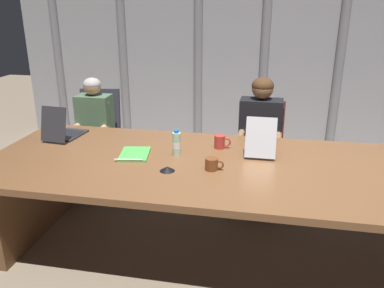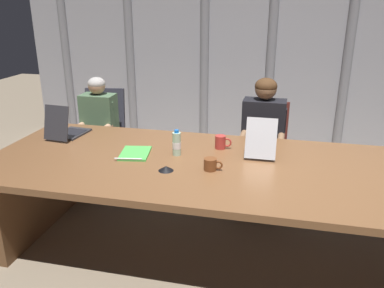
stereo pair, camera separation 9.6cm
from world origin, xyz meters
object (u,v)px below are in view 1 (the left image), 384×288
person_left_end (92,128)px  laptop_left_end (64,131)px  coffee_mug_near (220,142)px  laptop_left_mid (261,144)px  person_left_mid (260,133)px  water_bottle_primary (177,144)px  conference_mic_middle (167,169)px  office_chair_left_end (99,147)px  office_chair_left_mid (260,160)px  spiral_notepad (135,154)px  coffee_mug_far (212,164)px

person_left_end → laptop_left_end: bearing=1.8°
coffee_mug_near → laptop_left_end: bearing=-179.7°
laptop_left_mid → person_left_mid: 0.63m
water_bottle_primary → conference_mic_middle: size_ratio=1.87×
conference_mic_middle → office_chair_left_end: bearing=130.6°
person_left_mid → person_left_end: bearing=-88.3°
office_chair_left_mid → water_bottle_primary: (-0.64, -0.99, 0.49)m
conference_mic_middle → spiral_notepad: bearing=143.0°
person_left_mid → laptop_left_end: bearing=-68.6°
laptop_left_mid → water_bottle_primary: (-0.64, -0.22, 0.03)m
office_chair_left_end → conference_mic_middle: size_ratio=8.97×
office_chair_left_end → conference_mic_middle: 1.76m
laptop_left_mid → spiral_notepad: 1.01m
coffee_mug_far → office_chair_left_mid: bearing=75.2°
water_bottle_primary → spiral_notepad: (-0.32, -0.07, -0.08)m
laptop_left_end → laptop_left_mid: laptop_left_mid is taller
office_chair_left_end → person_left_mid: person_left_mid is taller
office_chair_left_mid → laptop_left_end: bearing=-63.2°
office_chair_left_end → water_bottle_primary: size_ratio=4.80×
person_left_end → spiral_notepad: size_ratio=3.42×
laptop_left_mid → person_left_mid: size_ratio=0.37×
laptop_left_end → spiral_notepad: size_ratio=1.23×
office_chair_left_end → person_left_end: bearing=-4.0°
laptop_left_mid → person_left_end: 1.85m
office_chair_left_mid → conference_mic_middle: 1.50m
water_bottle_primary → coffee_mug_near: bearing=35.2°
person_left_mid → conference_mic_middle: size_ratio=11.08×
water_bottle_primary → conference_mic_middle: 0.32m
coffee_mug_near → spiral_notepad: 0.70m
person_left_mid → spiral_notepad: (-0.95, -0.90, 0.06)m
laptop_left_end → coffee_mug_far: (1.38, -0.44, -0.02)m
coffee_mug_far → coffee_mug_near: bearing=89.9°
office_chair_left_end → coffee_mug_near: 1.68m
coffee_mug_near → office_chair_left_mid: bearing=67.2°
person_left_mid → coffee_mug_near: size_ratio=8.90×
spiral_notepad → coffee_mug_far: bearing=-24.1°
coffee_mug_far → conference_mic_middle: 0.32m
office_chair_left_end → laptop_left_end: bearing=-5.7°
office_chair_left_end → office_chair_left_mid: size_ratio=1.05×
laptop_left_end → conference_mic_middle: (1.08, -0.53, -0.04)m
office_chair_left_mid → coffee_mug_far: bearing=-12.4°
coffee_mug_far → spiral_notepad: 0.66m
person_left_end → office_chair_left_mid: bearing=94.5°
office_chair_left_end → office_chair_left_mid: (1.75, -0.00, -0.01)m
coffee_mug_near → person_left_mid: bearing=63.3°
person_left_end → coffee_mug_far: person_left_end is taller
laptop_left_end → coffee_mug_far: 1.45m
laptop_left_end → office_chair_left_mid: size_ratio=0.44×
office_chair_left_end → water_bottle_primary: 1.56m
office_chair_left_mid → water_bottle_primary: size_ratio=4.57×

